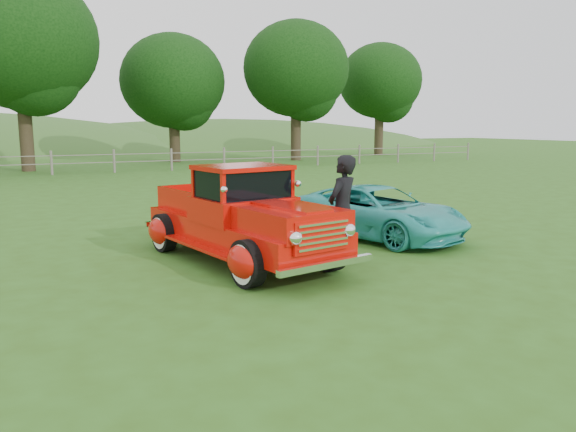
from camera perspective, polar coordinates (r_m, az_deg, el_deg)
name	(u,v)px	position (r m, az deg, el deg)	size (l,w,h in m)	color
ground	(319,273)	(9.61, 3.17, -5.82)	(140.00, 140.00, 0.00)	#2D5216
distant_hills	(24,189)	(67.95, -25.22, 2.50)	(116.00, 60.00, 18.00)	#2F5B21
fence_line	(114,161)	(30.51, -17.25, 5.35)	(48.00, 0.12, 1.20)	slate
tree_near_west	(19,40)	(33.40, -25.66, 15.84)	(8.00, 8.00, 10.42)	#312418
tree_near_east	(173,81)	(38.41, -11.63, 13.26)	(6.80, 6.80, 8.33)	#312418
tree_mid_east	(296,69)	(39.40, 0.82, 14.69)	(7.20, 7.20, 9.44)	#312418
tree_far_east	(380,81)	(46.54, 9.35, 13.36)	(6.60, 6.60, 8.86)	#312418
red_pickup	(241,219)	(10.31, -4.75, -0.26)	(2.89, 5.22, 1.78)	black
teal_sedan	(378,212)	(12.64, 9.12, 0.41)	(1.91, 4.13, 1.15)	#2BADA8
man	(342,210)	(10.11, 5.53, 0.62)	(0.72, 0.47, 1.97)	black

